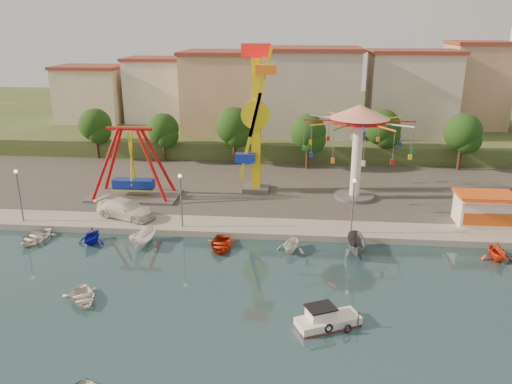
# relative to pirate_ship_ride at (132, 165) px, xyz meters

# --- Properties ---
(ground) EXTENTS (200.00, 200.00, 0.00)m
(ground) POSITION_rel_pirate_ship_ride_xyz_m (15.32, -20.91, -4.39)
(ground) COLOR #142F38
(ground) RESTS_ON ground
(quay_deck) EXTENTS (200.00, 100.00, 0.60)m
(quay_deck) POSITION_rel_pirate_ship_ride_xyz_m (15.32, 41.09, -4.09)
(quay_deck) COLOR #9E998E
(quay_deck) RESTS_ON ground
(asphalt_pad) EXTENTS (90.00, 28.00, 0.01)m
(asphalt_pad) POSITION_rel_pirate_ship_ride_xyz_m (15.32, 9.09, -3.79)
(asphalt_pad) COLOR #4C4944
(asphalt_pad) RESTS_ON quay_deck
(hill_terrace) EXTENTS (200.00, 60.00, 3.00)m
(hill_terrace) POSITION_rel_pirate_ship_ride_xyz_m (15.32, 46.09, -2.89)
(hill_terrace) COLOR #384C26
(hill_terrace) RESTS_ON ground
(pirate_ship_ride) EXTENTS (10.00, 5.00, 8.00)m
(pirate_ship_ride) POSITION_rel_pirate_ship_ride_xyz_m (0.00, 0.00, 0.00)
(pirate_ship_ride) COLOR #59595E
(pirate_ship_ride) RESTS_ON quay_deck
(kamikaze_tower) EXTENTS (3.86, 3.10, 16.50)m
(kamikaze_tower) POSITION_rel_pirate_ship_ride_xyz_m (13.47, 3.55, 4.20)
(kamikaze_tower) COLOR #59595E
(kamikaze_tower) RESTS_ON quay_deck
(wave_swinger) EXTENTS (11.60, 11.60, 10.40)m
(wave_swinger) POSITION_rel_pirate_ship_ride_xyz_m (24.52, 2.02, 3.80)
(wave_swinger) COLOR #59595E
(wave_swinger) RESTS_ON quay_deck
(booth_left) EXTENTS (5.40, 3.78, 3.08)m
(booth_left) POSITION_rel_pirate_ship_ride_xyz_m (36.20, -4.42, -2.23)
(booth_left) COLOR white
(booth_left) RESTS_ON quay_deck
(lamp_post_0) EXTENTS (0.14, 0.14, 5.00)m
(lamp_post_0) POSITION_rel_pirate_ship_ride_xyz_m (-8.68, -7.91, -1.29)
(lamp_post_0) COLOR #59595E
(lamp_post_0) RESTS_ON quay_deck
(lamp_post_1) EXTENTS (0.14, 0.14, 5.00)m
(lamp_post_1) POSITION_rel_pirate_ship_ride_xyz_m (7.32, -7.91, -1.29)
(lamp_post_1) COLOR #59595E
(lamp_post_1) RESTS_ON quay_deck
(lamp_post_2) EXTENTS (0.14, 0.14, 5.00)m
(lamp_post_2) POSITION_rel_pirate_ship_ride_xyz_m (23.32, -7.91, -1.29)
(lamp_post_2) COLOR #59595E
(lamp_post_2) RESTS_ON quay_deck
(tree_0) EXTENTS (4.60, 4.60, 7.19)m
(tree_0) POSITION_rel_pirate_ship_ride_xyz_m (-10.68, 16.07, 1.08)
(tree_0) COLOR #382314
(tree_0) RESTS_ON quay_deck
(tree_1) EXTENTS (4.35, 4.35, 6.80)m
(tree_1) POSITION_rel_pirate_ship_ride_xyz_m (-0.68, 15.34, 0.81)
(tree_1) COLOR #382314
(tree_1) RESTS_ON quay_deck
(tree_2) EXTENTS (5.02, 5.02, 7.85)m
(tree_2) POSITION_rel_pirate_ship_ride_xyz_m (9.32, 14.90, 1.52)
(tree_2) COLOR #382314
(tree_2) RESTS_ON quay_deck
(tree_3) EXTENTS (4.68, 4.68, 7.32)m
(tree_3) POSITION_rel_pirate_ship_ride_xyz_m (19.32, 13.46, 1.16)
(tree_3) COLOR #382314
(tree_3) RESTS_ON quay_deck
(tree_4) EXTENTS (4.86, 4.86, 7.60)m
(tree_4) POSITION_rel_pirate_ship_ride_xyz_m (29.32, 16.45, 1.35)
(tree_4) COLOR #382314
(tree_4) RESTS_ON quay_deck
(tree_5) EXTENTS (4.83, 4.83, 7.54)m
(tree_5) POSITION_rel_pirate_ship_ride_xyz_m (39.32, 14.63, 1.31)
(tree_5) COLOR #382314
(tree_5) RESTS_ON quay_deck
(building_0) EXTENTS (9.26, 9.53, 11.87)m
(building_0) POSITION_rel_pirate_ship_ride_xyz_m (-18.05, 25.16, 4.54)
(building_0) COLOR beige
(building_0) RESTS_ON hill_terrace
(building_1) EXTENTS (12.33, 9.01, 8.63)m
(building_1) POSITION_rel_pirate_ship_ride_xyz_m (-6.01, 30.48, 2.92)
(building_1) COLOR silver
(building_1) RESTS_ON hill_terrace
(building_2) EXTENTS (11.95, 9.28, 11.23)m
(building_2) POSITION_rel_pirate_ship_ride_xyz_m (7.13, 31.06, 4.22)
(building_2) COLOR tan
(building_2) RESTS_ON hill_terrace
(building_3) EXTENTS (12.59, 10.50, 9.20)m
(building_3) POSITION_rel_pirate_ship_ride_xyz_m (20.92, 27.90, 3.20)
(building_3) COLOR beige
(building_3) RESTS_ON hill_terrace
(building_4) EXTENTS (10.75, 9.23, 9.24)m
(building_4) POSITION_rel_pirate_ship_ride_xyz_m (34.39, 31.30, 3.22)
(building_4) COLOR beige
(building_4) RESTS_ON hill_terrace
(building_5) EXTENTS (12.77, 10.96, 11.21)m
(building_5) POSITION_rel_pirate_ship_ride_xyz_m (47.69, 29.43, 4.21)
(building_5) COLOR tan
(building_5) RESTS_ON hill_terrace
(minaret) EXTENTS (2.80, 2.80, 18.00)m
(minaret) POSITION_rel_pirate_ship_ride_xyz_m (51.32, 33.09, 8.15)
(minaret) COLOR silver
(minaret) RESTS_ON hill_terrace
(cabin_motorboat) EXTENTS (4.57, 3.29, 1.51)m
(cabin_motorboat) POSITION_rel_pirate_ship_ride_xyz_m (20.47, -22.39, -3.99)
(cabin_motorboat) COLOR white
(cabin_motorboat) RESTS_ON ground
(rowboat_a) EXTENTS (4.01, 4.31, 0.73)m
(rowboat_a) POSITION_rel_pirate_ship_ride_xyz_m (2.95, -20.89, -4.03)
(rowboat_a) COLOR white
(rowboat_a) RESTS_ON ground
(van) EXTENTS (6.67, 4.39, 1.80)m
(van) POSITION_rel_pirate_ship_ride_xyz_m (1.14, -6.03, -2.90)
(van) COLOR silver
(van) RESTS_ON quay_deck
(moored_boat_0) EXTENTS (3.27, 4.26, 0.82)m
(moored_boat_0) POSITION_rel_pirate_ship_ride_xyz_m (-5.90, -11.11, -3.98)
(moored_boat_0) COLOR silver
(moored_boat_0) RESTS_ON ground
(moored_boat_1) EXTENTS (2.62, 2.99, 1.51)m
(moored_boat_1) POSITION_rel_pirate_ship_ride_xyz_m (-0.39, -11.11, -3.64)
(moored_boat_1) COLOR #141BAF
(moored_boat_1) RESTS_ON ground
(moored_boat_2) EXTENTS (2.20, 4.02, 1.47)m
(moored_boat_2) POSITION_rel_pirate_ship_ride_xyz_m (4.44, -11.11, -3.66)
(moored_boat_2) COLOR white
(moored_boat_2) RESTS_ON ground
(moored_boat_3) EXTENTS (2.91, 3.94, 0.79)m
(moored_boat_3) POSITION_rel_pirate_ship_ride_xyz_m (11.52, -11.11, -4.00)
(moored_boat_3) COLOR #B2270E
(moored_boat_3) RESTS_ON ground
(moored_boat_4) EXTENTS (3.23, 3.49, 1.52)m
(moored_boat_4) POSITION_rel_pirate_ship_ride_xyz_m (17.84, -11.11, -3.63)
(moored_boat_4) COLOR white
(moored_boat_4) RESTS_ON ground
(moored_boat_5) EXTENTS (1.63, 4.12, 1.58)m
(moored_boat_5) POSITION_rel_pirate_ship_ride_xyz_m (23.50, -11.11, -3.60)
(moored_boat_5) COLOR #5F5E64
(moored_boat_5) RESTS_ON ground
(moored_boat_7) EXTENTS (2.78, 3.16, 1.58)m
(moored_boat_7) POSITION_rel_pirate_ship_ride_xyz_m (35.31, -11.11, -3.60)
(moored_boat_7) COLOR red
(moored_boat_7) RESTS_ON ground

